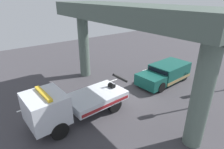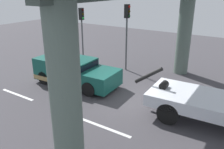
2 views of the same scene
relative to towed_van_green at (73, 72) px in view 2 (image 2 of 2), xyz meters
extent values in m
cube|color=#423F44|center=(4.40, 0.00, -0.83)|extent=(60.00, 40.00, 0.10)
cube|color=silver|center=(-1.60, -2.95, -0.78)|extent=(2.60, 0.16, 0.01)
cube|color=silver|center=(4.40, -2.95, -0.78)|extent=(2.60, 0.16, 0.01)
cube|color=silver|center=(7.25, -0.05, 0.15)|extent=(3.95, 2.58, 0.55)
cube|color=maroon|center=(7.19, 1.15, 0.06)|extent=(3.64, 0.19, 0.20)
cylinder|color=black|center=(5.06, -0.16, 0.88)|extent=(1.42, 0.25, 1.07)
cylinder|color=black|center=(5.87, -0.12, 0.54)|extent=(0.38, 0.47, 0.36)
cylinder|color=black|center=(6.43, 0.95, -0.28)|extent=(1.01, 0.37, 1.00)
cylinder|color=black|center=(6.53, -1.13, -0.28)|extent=(1.01, 0.37, 1.00)
cube|color=#145147|center=(-0.58, -0.03, 0.13)|extent=(3.56, 2.36, 1.35)
cube|color=#145147|center=(2.01, 0.10, -0.07)|extent=(1.83, 2.19, 0.95)
cube|color=black|center=(1.17, 0.06, 0.42)|extent=(0.15, 1.94, 0.59)
cube|color=#9E8451|center=(-0.58, -0.03, -0.37)|extent=(3.58, 2.38, 0.28)
cylinder|color=black|center=(1.82, 1.05, -0.36)|extent=(0.85, 0.32, 0.84)
cylinder|color=black|center=(1.91, -0.87, -0.36)|extent=(0.85, 0.32, 0.84)
cylinder|color=black|center=(-1.57, 0.89, -0.36)|extent=(0.85, 0.32, 0.84)
cylinder|color=black|center=(-1.48, -1.03, -0.36)|extent=(0.85, 0.32, 0.84)
cylinder|color=#596B60|center=(4.91, 5.63, 2.06)|extent=(0.94, 0.94, 5.67)
cylinder|color=#596B60|center=(4.91, -5.62, 2.06)|extent=(0.94, 0.94, 5.67)
cylinder|color=#515456|center=(-2.60, 4.04, 0.86)|extent=(0.12, 0.12, 3.28)
cube|color=black|center=(-2.60, 4.04, 2.95)|extent=(0.28, 0.32, 0.90)
sphere|color=#360605|center=(-2.44, 4.04, 3.25)|extent=(0.18, 0.18, 0.18)
sphere|color=#3A2D06|center=(-2.44, 4.04, 2.95)|extent=(0.18, 0.18, 0.18)
sphere|color=green|center=(-2.44, 4.04, 2.65)|extent=(0.18, 0.18, 0.18)
cylinder|color=#515456|center=(1.40, 4.04, 1.07)|extent=(0.12, 0.12, 3.70)
cube|color=black|center=(1.40, 4.04, 3.37)|extent=(0.28, 0.32, 0.90)
sphere|color=red|center=(1.56, 4.04, 3.67)|extent=(0.18, 0.18, 0.18)
sphere|color=#3A2D06|center=(1.56, 4.04, 3.37)|extent=(0.18, 0.18, 0.18)
sphere|color=black|center=(1.56, 4.04, 3.07)|extent=(0.18, 0.18, 0.18)
camera|label=1|loc=(12.83, 9.11, 6.41)|focal=29.59mm
camera|label=2|loc=(9.41, -10.04, 4.96)|focal=37.69mm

